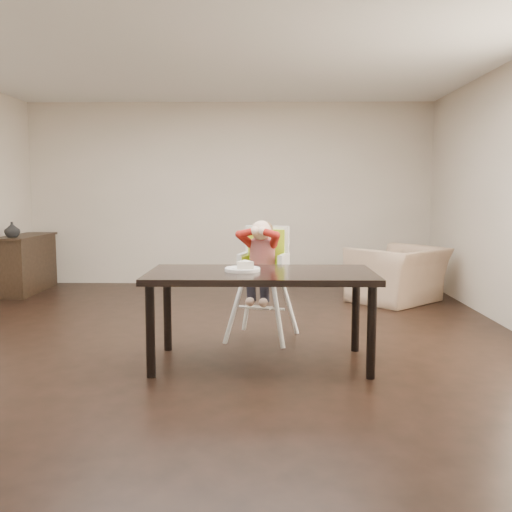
{
  "coord_description": "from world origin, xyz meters",
  "views": [
    {
      "loc": [
        0.53,
        -5.07,
        1.38
      ],
      "look_at": [
        0.45,
        -0.06,
        0.82
      ],
      "focal_mm": 40.0,
      "sensor_mm": 36.0,
      "label": 1
    }
  ],
  "objects": [
    {
      "name": "dining_table",
      "position": [
        0.5,
        -0.57,
        0.67
      ],
      "size": [
        1.8,
        0.9,
        0.75
      ],
      "color": "black",
      "rests_on": "ground"
    },
    {
      "name": "vase",
      "position": [
        -2.78,
        2.31,
        0.89
      ],
      "size": [
        0.21,
        0.22,
        0.2
      ],
      "primitive_type": "imported",
      "rotation": [
        0.0,
        0.0,
        -0.06
      ],
      "color": "#99999E",
      "rests_on": "sideboard"
    },
    {
      "name": "sideboard",
      "position": [
        -2.78,
        2.7,
        0.4
      ],
      "size": [
        0.44,
        1.26,
        0.79
      ],
      "color": "black",
      "rests_on": "ground"
    },
    {
      "name": "ground",
      "position": [
        0.0,
        0.0,
        0.0
      ],
      "size": [
        7.0,
        7.0,
        0.0
      ],
      "primitive_type": "plane",
      "color": "black",
      "rests_on": "ground"
    },
    {
      "name": "high_chair",
      "position": [
        0.51,
        0.24,
        0.79
      ],
      "size": [
        0.58,
        0.58,
        1.12
      ],
      "rotation": [
        0.0,
        0.0,
        -0.28
      ],
      "color": "white",
      "rests_on": "ground"
    },
    {
      "name": "armchair",
      "position": [
        2.2,
        2.06,
        0.47
      ],
      "size": [
        1.25,
        1.23,
        0.93
      ],
      "primitive_type": "imported",
      "rotation": [
        0.0,
        0.0,
        3.88
      ],
      "color": "tan",
      "rests_on": "ground"
    },
    {
      "name": "plate",
      "position": [
        0.36,
        -0.55,
        0.78
      ],
      "size": [
        0.37,
        0.37,
        0.08
      ],
      "rotation": [
        0.0,
        0.0,
        -0.37
      ],
      "color": "white",
      "rests_on": "dining_table"
    },
    {
      "name": "room_walls",
      "position": [
        0.0,
        0.0,
        1.86
      ],
      "size": [
        6.02,
        7.02,
        2.71
      ],
      "color": "#C0B49F",
      "rests_on": "ground"
    }
  ]
}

